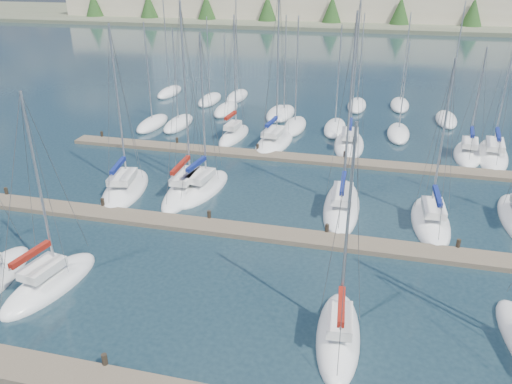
% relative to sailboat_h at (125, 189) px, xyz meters
% --- Properties ---
extents(ground, '(400.00, 400.00, 0.00)m').
position_rel_sailboat_h_xyz_m(ground, '(11.95, 39.84, -0.18)').
color(ground, '#1E333D').
rests_on(ground, ground).
extents(dock_mid, '(44.00, 1.93, 1.10)m').
position_rel_sailboat_h_xyz_m(dock_mid, '(11.95, -4.15, -0.02)').
color(dock_mid, '#6B5E4C').
rests_on(dock_mid, ground).
extents(dock_far, '(44.00, 1.93, 1.10)m').
position_rel_sailboat_h_xyz_m(dock_far, '(11.95, 9.85, -0.02)').
color(dock_far, '#6B5E4C').
rests_on(dock_far, ground).
extents(sailboat_h, '(4.35, 8.18, 13.11)m').
position_rel_sailboat_h_xyz_m(sailboat_h, '(0.00, 0.00, 0.00)').
color(sailboat_h, white).
rests_on(sailboat_h, ground).
extents(sailboat_o, '(3.67, 8.32, 15.06)m').
position_rel_sailboat_h_xyz_m(sailboat_o, '(8.95, 13.55, 0.01)').
color(sailboat_o, white).
rests_on(sailboat_o, ground).
extents(sailboat_k, '(2.83, 9.47, 14.15)m').
position_rel_sailboat_h_xyz_m(sailboat_k, '(16.54, 0.99, 0.01)').
color(sailboat_k, white).
rests_on(sailboat_k, ground).
extents(sailboat_r, '(3.75, 9.36, 14.75)m').
position_rel_sailboat_h_xyz_m(sailboat_r, '(28.97, 14.82, 0.01)').
color(sailboat_r, white).
rests_on(sailboat_r, ground).
extents(sailboat_p, '(3.19, 8.57, 14.26)m').
position_rel_sailboat_h_xyz_m(sailboat_p, '(16.06, 14.70, 0.01)').
color(sailboat_p, white).
rests_on(sailboat_p, ground).
extents(sailboat_d, '(2.48, 6.73, 11.19)m').
position_rel_sailboat_h_xyz_m(sailboat_d, '(17.59, -12.85, 0.01)').
color(sailboat_d, white).
rests_on(sailboat_d, ground).
extents(sailboat_q, '(3.27, 7.17, 10.37)m').
position_rel_sailboat_h_xyz_m(sailboat_q, '(26.82, 14.59, -0.00)').
color(sailboat_q, white).
rests_on(sailboat_q, ground).
extents(sailboat_j, '(3.44, 7.57, 12.47)m').
position_rel_sailboat_h_xyz_m(sailboat_j, '(5.81, 1.58, 0.01)').
color(sailboat_j, white).
rests_on(sailboat_j, ground).
extents(sailboat_n, '(2.57, 6.90, 12.48)m').
position_rel_sailboat_h_xyz_m(sailboat_n, '(4.57, 14.51, 0.03)').
color(sailboat_n, white).
rests_on(sailboat_n, ground).
extents(sailboat_c, '(3.52, 6.96, 11.42)m').
position_rel_sailboat_h_xyz_m(sailboat_c, '(1.88, -12.40, 0.00)').
color(sailboat_c, white).
rests_on(sailboat_c, ground).
extents(sailboat_l, '(2.77, 7.68, 11.70)m').
position_rel_sailboat_h_xyz_m(sailboat_l, '(22.61, 0.13, 0.00)').
color(sailboat_l, white).
rests_on(sailboat_l, ground).
extents(sailboat_i, '(2.72, 9.00, 14.54)m').
position_rel_sailboat_h_xyz_m(sailboat_i, '(4.61, 1.34, 0.01)').
color(sailboat_i, white).
rests_on(sailboat_i, ground).
extents(distant_boats, '(36.93, 20.75, 13.30)m').
position_rel_sailboat_h_xyz_m(distant_boats, '(7.60, 23.60, 0.12)').
color(distant_boats, '#9EA0A5').
rests_on(distant_boats, ground).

